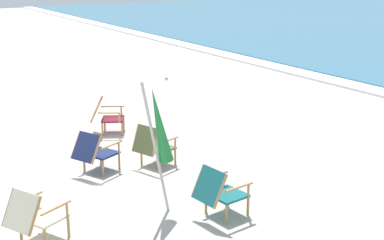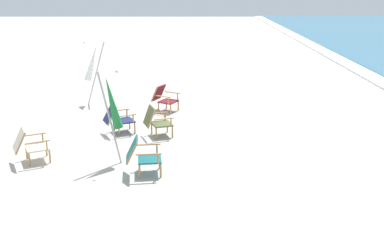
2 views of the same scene
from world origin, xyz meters
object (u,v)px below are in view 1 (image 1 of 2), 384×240
Objects in this scene: beach_chair_back_right at (94,151)px; beach_chair_far_center at (106,115)px; beach_chair_mid_center at (34,215)px; umbrella_furled_green at (159,126)px; beach_chair_back_left at (153,145)px; beach_chair_front_left at (219,191)px.

beach_chair_far_center reaches higher than beach_chair_back_right.
beach_chair_mid_center is 0.44× the size of umbrella_furled_green.
beach_chair_back_left is 0.40× the size of umbrella_furled_green.
beach_chair_back_right is at bearing -160.98° from beach_chair_front_left.
beach_chair_far_center is (-2.40, 0.06, -0.00)m from beach_chair_back_left.
beach_chair_back_left is at bearing -1.52° from beach_chair_far_center.
umbrella_furled_green is (4.19, -0.85, 0.94)m from beach_chair_far_center.
beach_chair_back_right is 0.45× the size of umbrella_furled_green.
umbrella_furled_green reaches higher than beach_chair_far_center.
beach_chair_far_center is at bearing 168.46° from umbrella_furled_green.
beach_chair_front_left reaches higher than beach_chair_mid_center.
beach_chair_back_left is at bearing 123.03° from beach_chair_mid_center.
beach_chair_mid_center is at bearing -56.97° from beach_chair_back_left.
beach_chair_mid_center is at bearing -33.49° from beach_chair_far_center.
beach_chair_front_left is 2.38m from beach_chair_back_left.
beach_chair_mid_center is at bearing -39.30° from beach_chair_back_right.
beach_chair_far_center is at bearing 177.76° from beach_chair_front_left.
beach_chair_far_center is at bearing 146.51° from beach_chair_mid_center.
beach_chair_back_left is at bearing 75.48° from beach_chair_back_right.
umbrella_furled_green reaches higher than beach_chair_front_left.
beach_chair_front_left is 4.78m from beach_chair_far_center.
beach_chair_far_center is (-2.14, 1.10, 0.01)m from beach_chair_back_right.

